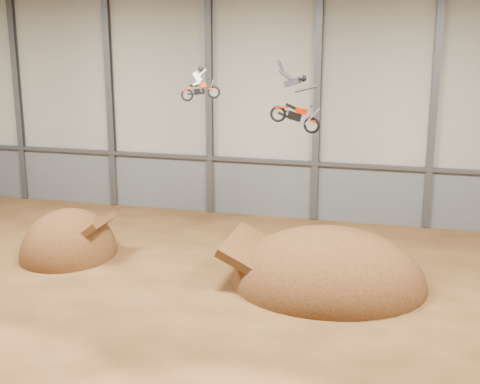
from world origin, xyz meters
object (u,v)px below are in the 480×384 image
at_px(fmx_rider_b, 293,98).
at_px(takeoff_ramp, 69,255).
at_px(landing_ramp, 328,284).
at_px(fmx_rider_a, 201,82).

bearing_deg(fmx_rider_b, takeoff_ramp, 174.73).
distance_m(takeoff_ramp, landing_ramp, 13.72).
xyz_separation_m(fmx_rider_a, fmx_rider_b, (4.97, -2.48, -0.35)).
relative_size(fmx_rider_a, fmx_rider_b, 0.64).
xyz_separation_m(takeoff_ramp, fmx_rider_a, (6.99, 1.35, 9.07)).
distance_m(landing_ramp, fmx_rider_b, 8.91).
bearing_deg(fmx_rider_b, fmx_rider_a, 153.65).
height_order(fmx_rider_a, fmx_rider_b, fmx_rider_b).
xyz_separation_m(landing_ramp, fmx_rider_b, (-1.75, -0.54, 8.72)).
relative_size(takeoff_ramp, fmx_rider_b, 1.86).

